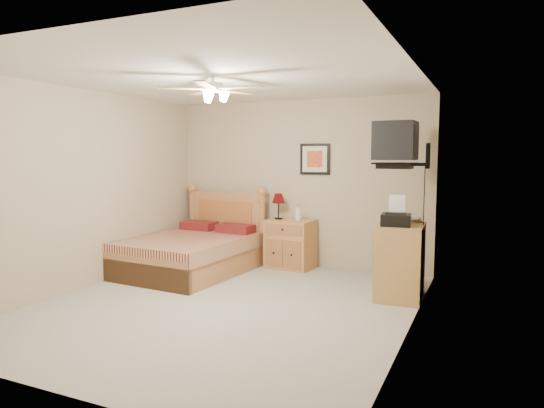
# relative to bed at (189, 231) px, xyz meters

# --- Properties ---
(floor) EXTENTS (4.50, 4.50, 0.00)m
(floor) POSITION_rel_bed_xyz_m (1.22, -1.12, -0.61)
(floor) COLOR #A7A197
(floor) RESTS_ON ground
(ceiling) EXTENTS (4.00, 4.50, 0.04)m
(ceiling) POSITION_rel_bed_xyz_m (1.22, -1.12, 1.89)
(ceiling) COLOR white
(ceiling) RESTS_ON ground
(wall_back) EXTENTS (4.00, 0.04, 2.50)m
(wall_back) POSITION_rel_bed_xyz_m (1.22, 1.13, 0.64)
(wall_back) COLOR tan
(wall_back) RESTS_ON ground
(wall_front) EXTENTS (4.00, 0.04, 2.50)m
(wall_front) POSITION_rel_bed_xyz_m (1.22, -3.37, 0.64)
(wall_front) COLOR tan
(wall_front) RESTS_ON ground
(wall_left) EXTENTS (0.04, 4.50, 2.50)m
(wall_left) POSITION_rel_bed_xyz_m (-0.78, -1.12, 0.64)
(wall_left) COLOR tan
(wall_left) RESTS_ON ground
(wall_right) EXTENTS (0.04, 4.50, 2.50)m
(wall_right) POSITION_rel_bed_xyz_m (3.22, -1.12, 0.64)
(wall_right) COLOR tan
(wall_right) RESTS_ON ground
(bed) EXTENTS (1.55, 1.97, 1.21)m
(bed) POSITION_rel_bed_xyz_m (0.00, 0.00, 0.00)
(bed) COLOR #AC693E
(bed) RESTS_ON ground
(nightstand) EXTENTS (0.70, 0.55, 0.72)m
(nightstand) POSITION_rel_bed_xyz_m (1.20, 0.88, -0.25)
(nightstand) COLOR #BE713E
(nightstand) RESTS_ON ground
(table_lamp) EXTENTS (0.22, 0.22, 0.39)m
(table_lamp) POSITION_rel_bed_xyz_m (1.00, 0.90, 0.31)
(table_lamp) COLOR #530B09
(table_lamp) RESTS_ON nightstand
(lotion_bottle) EXTENTS (0.10, 0.10, 0.23)m
(lotion_bottle) POSITION_rel_bed_xyz_m (1.33, 0.86, 0.23)
(lotion_bottle) COLOR white
(lotion_bottle) RESTS_ON nightstand
(framed_picture) EXTENTS (0.46, 0.04, 0.46)m
(framed_picture) POSITION_rel_bed_xyz_m (1.49, 1.11, 1.01)
(framed_picture) COLOR black
(framed_picture) RESTS_ON wall_back
(dresser) EXTENTS (0.55, 0.77, 0.87)m
(dresser) POSITION_rel_bed_xyz_m (2.95, 0.01, -0.17)
(dresser) COLOR #A47A39
(dresser) RESTS_ON ground
(fax_machine) EXTENTS (0.36, 0.38, 0.35)m
(fax_machine) POSITION_rel_bed_xyz_m (2.91, -0.12, 0.44)
(fax_machine) COLOR black
(fax_machine) RESTS_ON dresser
(magazine_lower) EXTENTS (0.31, 0.35, 0.03)m
(magazine_lower) POSITION_rel_bed_xyz_m (2.92, 0.32, 0.28)
(magazine_lower) COLOR #ABA089
(magazine_lower) RESTS_ON dresser
(magazine_upper) EXTENTS (0.21, 0.28, 0.02)m
(magazine_upper) POSITION_rel_bed_xyz_m (2.93, 0.32, 0.30)
(magazine_upper) COLOR gray
(magazine_upper) RESTS_ON magazine_lower
(wall_tv) EXTENTS (0.56, 0.46, 0.58)m
(wall_tv) POSITION_rel_bed_xyz_m (2.97, 0.22, 1.20)
(wall_tv) COLOR black
(wall_tv) RESTS_ON wall_right
(ceiling_fan) EXTENTS (1.14, 1.14, 0.28)m
(ceiling_fan) POSITION_rel_bed_xyz_m (1.22, -1.32, 1.75)
(ceiling_fan) COLOR white
(ceiling_fan) RESTS_ON ceiling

